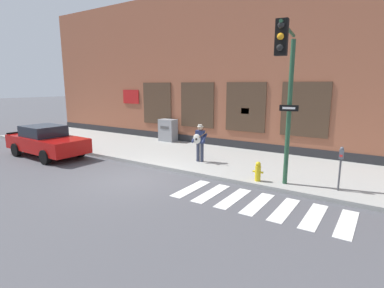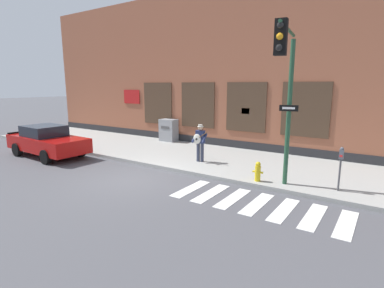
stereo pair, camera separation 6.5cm
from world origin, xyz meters
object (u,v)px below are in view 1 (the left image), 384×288
at_px(traffic_light, 286,82).
at_px(utility_box, 168,130).
at_px(busker, 200,141).
at_px(fire_hydrant, 258,171).
at_px(parking_meter, 341,162).
at_px(red_car, 46,141).

bearing_deg(traffic_light, utility_box, 148.89).
distance_m(busker, traffic_light, 5.23).
relative_size(busker, fire_hydrant, 2.37).
xyz_separation_m(busker, utility_box, (-4.25, 3.19, -0.28)).
distance_m(busker, parking_meter, 5.75).
bearing_deg(traffic_light, fire_hydrant, 145.06).
height_order(traffic_light, utility_box, traffic_light).
bearing_deg(utility_box, fire_hydrant, -30.55).
relative_size(traffic_light, parking_meter, 3.45).
bearing_deg(busker, parking_meter, -6.95).
distance_m(busker, utility_box, 5.32).
distance_m(red_car, utility_box, 6.67).
distance_m(red_car, busker, 7.69).
height_order(parking_meter, fire_hydrant, parking_meter).
bearing_deg(red_car, busker, 21.46).
height_order(red_car, traffic_light, traffic_light).
distance_m(utility_box, fire_hydrant, 8.63).
height_order(busker, traffic_light, traffic_light).
height_order(busker, parking_meter, busker).
height_order(red_car, parking_meter, parking_meter).
bearing_deg(parking_meter, busker, 173.05).
xyz_separation_m(red_car, traffic_light, (11.35, 0.91, 2.80)).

